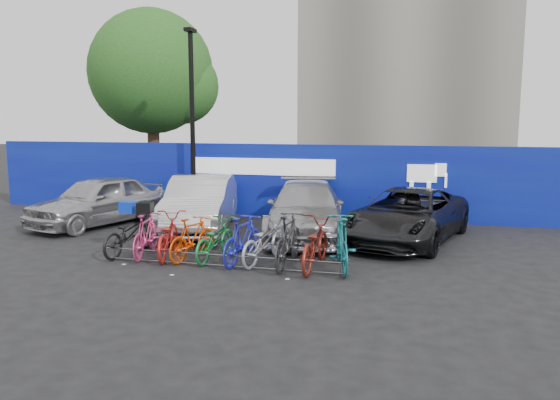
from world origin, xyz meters
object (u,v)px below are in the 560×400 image
(lamppost, at_px, (192,117))
(bike_2, at_px, (168,236))
(bike_1, at_px, (146,235))
(bike_3, at_px, (193,238))
(bike_9, at_px, (342,243))
(car_1, at_px, (200,204))
(car_3, at_px, (407,215))
(bike_rack, at_px, (222,260))
(bike_7, at_px, (288,240))
(bike_8, at_px, (315,244))
(bike_4, at_px, (215,240))
(bike_0, at_px, (130,234))
(tree, at_px, (157,75))
(car_2, at_px, (306,209))
(bike_6, at_px, (264,241))
(car_0, at_px, (98,200))
(bike_5, at_px, (243,240))

(lamppost, bearing_deg, bike_2, -73.04)
(bike_1, distance_m, bike_3, 1.17)
(bike_2, bearing_deg, bike_9, 164.79)
(car_1, distance_m, car_3, 5.84)
(bike_rack, distance_m, bike_2, 1.67)
(car_3, distance_m, bike_7, 4.06)
(lamppost, height_order, bike_9, lamppost)
(bike_8, relative_size, bike_9, 1.04)
(bike_4, relative_size, bike_8, 0.87)
(bike_0, height_order, bike_3, bike_0)
(tree, distance_m, bike_2, 12.26)
(bike_8, bearing_deg, bike_1, 2.37)
(bike_8, bearing_deg, car_3, -117.21)
(lamppost, xyz_separation_m, bike_9, (5.77, -5.55, -2.67))
(bike_0, relative_size, bike_7, 0.97)
(lamppost, xyz_separation_m, car_2, (4.31, -2.27, -2.54))
(car_3, height_order, bike_4, car_3)
(bike_6, bearing_deg, bike_rack, 52.35)
(tree, distance_m, bike_3, 12.61)
(tree, distance_m, car_2, 11.36)
(car_0, distance_m, bike_0, 4.17)
(bike_1, xyz_separation_m, bike_4, (1.65, 0.15, -0.05))
(bike_7, bearing_deg, bike_9, -177.46)
(bike_1, bearing_deg, bike_6, 174.51)
(bike_1, xyz_separation_m, bike_8, (4.02, -0.03, 0.02))
(lamppost, relative_size, car_2, 1.21)
(lamppost, xyz_separation_m, bike_6, (4.00, -5.38, -2.77))
(car_3, distance_m, bike_4, 5.23)
(bike_1, bearing_deg, bike_8, 170.99)
(car_1, distance_m, bike_1, 3.17)
(car_3, relative_size, bike_1, 2.87)
(lamppost, height_order, bike_6, lamppost)
(bike_3, relative_size, bike_9, 0.84)
(lamppost, height_order, bike_rack, lamppost)
(car_0, height_order, bike_9, car_0)
(bike_rack, xyz_separation_m, car_1, (-1.99, 3.63, 0.63))
(bike_rack, relative_size, car_2, 1.11)
(bike_1, bearing_deg, bike_2, -179.53)
(car_0, height_order, bike_1, car_0)
(car_0, xyz_separation_m, bike_1, (3.31, -3.20, -0.23))
(bike_5, bearing_deg, car_2, -93.59)
(car_3, relative_size, bike_9, 2.52)
(tree, height_order, bike_7, tree)
(tree, relative_size, bike_6, 4.11)
(bike_rack, bearing_deg, bike_6, 38.02)
(bike_4, bearing_deg, bike_1, 11.67)
(car_2, xyz_separation_m, bike_5, (-0.77, -3.26, -0.19))
(car_2, bearing_deg, bike_2, -139.44)
(bike_4, bearing_deg, bike_rack, 128.90)
(bike_2, distance_m, bike_8, 3.52)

